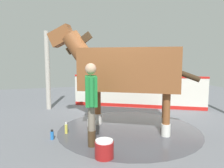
# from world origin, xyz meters

# --- Properties ---
(ground_plane) EXTENTS (16.00, 16.00, 0.02)m
(ground_plane) POSITION_xyz_m (0.00, 0.00, -0.01)
(ground_plane) COLOR slate
(wet_patch) EXTENTS (3.39, 3.39, 0.00)m
(wet_patch) POSITION_xyz_m (0.14, 0.22, 0.00)
(wet_patch) COLOR #4C4C54
(wet_patch) RESTS_ON ground
(barrier_wall) EXTENTS (4.04, 2.32, 1.12)m
(barrier_wall) POSITION_xyz_m (-1.01, -1.83, 0.52)
(barrier_wall) COLOR silver
(barrier_wall) RESTS_ON ground
(roof_post_near) EXTENTS (0.16, 0.16, 2.60)m
(roof_post_near) POSITION_xyz_m (1.96, -2.54, 1.30)
(roof_post_near) COLOR #B7B2A8
(roof_post_near) RESTS_ON ground
(horse) EXTENTS (3.22, 2.08, 2.53)m
(horse) POSITION_xyz_m (0.24, 0.17, 1.44)
(horse) COLOR brown
(horse) RESTS_ON ground
(handler) EXTENTS (0.29, 0.65, 1.62)m
(handler) POSITION_xyz_m (1.19, 0.83, 0.93)
(handler) COLOR #47331E
(handler) RESTS_ON ground
(wash_bucket) EXTENTS (0.33, 0.33, 0.32)m
(wash_bucket) POSITION_xyz_m (1.10, 1.47, 0.16)
(wash_bucket) COLOR maroon
(wash_bucket) RESTS_ON ground
(bottle_shampoo) EXTENTS (0.06, 0.06, 0.26)m
(bottle_shampoo) POSITION_xyz_m (1.62, 0.06, 0.12)
(bottle_shampoo) COLOR #D8CC4C
(bottle_shampoo) RESTS_ON ground
(bottle_spray) EXTENTS (0.07, 0.07, 0.21)m
(bottle_spray) POSITION_xyz_m (1.94, 0.34, 0.10)
(bottle_spray) COLOR blue
(bottle_spray) RESTS_ON ground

